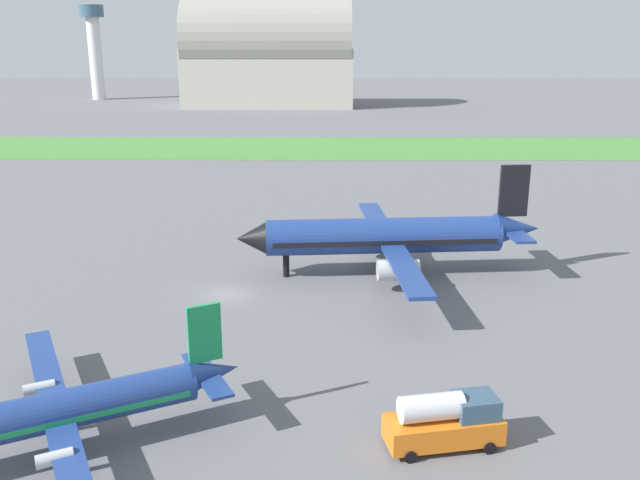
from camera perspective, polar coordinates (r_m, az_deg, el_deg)
ground_plane at (r=62.18m, az=-7.77°, el=-4.44°), size 600.00×600.00×0.00m
grass_taxiway_strip at (r=140.39m, az=-3.20°, el=7.63°), size 360.00×28.00×0.08m
airplane_foreground_turboprop at (r=41.08m, az=-20.92°, el=-13.06°), size 19.50×22.42×7.31m
airplane_midfield_jet at (r=65.75m, az=5.76°, el=0.30°), size 29.19×29.73×10.50m
fuel_truck_near_gate at (r=40.35m, az=10.34°, el=-14.50°), size 6.84×3.61×3.29m
hangar_distant at (r=222.11m, az=-4.29°, el=15.04°), size 52.07×25.84×32.96m
control_tower at (r=255.72m, az=-18.17°, el=15.19°), size 8.00×8.00×31.28m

